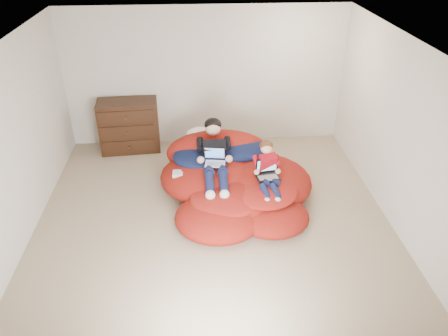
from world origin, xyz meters
TOP-DOWN VIEW (x-y plane):
  - room_shell at (0.00, 0.00)m, footprint 5.10×5.10m
  - dresser at (-1.41, 2.22)m, footprint 1.09×0.63m
  - beanbag_pile at (0.34, 0.57)m, footprint 2.35×2.37m
  - cream_pillow at (-0.15, 1.43)m, footprint 0.46×0.29m
  - older_boy at (0.06, 0.74)m, footprint 0.36×1.34m
  - younger_boy at (0.81, 0.33)m, footprint 0.33×0.84m
  - laptop_white at (0.06, 0.60)m, footprint 0.32×0.32m
  - laptop_black at (0.81, 0.31)m, footprint 0.36×0.31m
  - power_adapter at (-0.50, 0.57)m, footprint 0.16×0.16m

SIDE VIEW (x-z plane):
  - room_shell at x=0.00m, z-range -1.17..1.60m
  - beanbag_pile at x=0.34m, z-range -0.18..0.68m
  - power_adapter at x=-0.50m, z-range 0.39..0.45m
  - dresser at x=-1.41m, z-range 0.00..0.95m
  - laptop_black at x=0.81m, z-range 0.43..0.68m
  - younger_boy at x=0.81m, z-range 0.29..0.93m
  - cream_pillow at x=-0.15m, z-range 0.47..0.77m
  - laptop_white at x=0.06m, z-range 0.53..0.74m
  - older_boy at x=0.06m, z-range 0.31..1.03m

